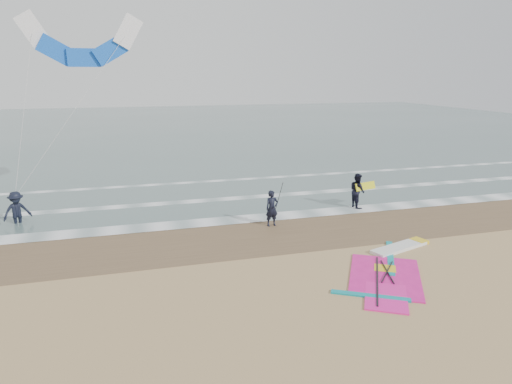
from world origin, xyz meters
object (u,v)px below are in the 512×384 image
object	(u,v)px
person_standing	(272,208)
surf_kite	(82,44)
person_walking	(357,191)
windsurf_rig	(391,268)
person_wading	(16,204)

from	to	relation	value
person_standing	surf_kite	size ratio (longest dim) A/B	0.20
person_walking	windsurf_rig	bearing A→B (deg)	157.72
person_wading	surf_kite	size ratio (longest dim) A/B	0.23
person_standing	person_walking	xyz separation A→B (m)	(5.17, 1.61, 0.08)
windsurf_rig	person_wading	xyz separation A→B (m)	(-14.03, 9.18, 0.92)
person_standing	person_wading	bearing A→B (deg)	156.37
surf_kite	person_standing	bearing A→B (deg)	-36.46
windsurf_rig	person_standing	xyz separation A→B (m)	(-2.69, 5.72, 0.80)
person_standing	person_walking	distance (m)	5.42
person_wading	surf_kite	xyz separation A→B (m)	(3.36, 2.43, 7.25)
windsurf_rig	person_walking	distance (m)	7.79
person_standing	surf_kite	bearing A→B (deg)	136.88
windsurf_rig	person_wading	size ratio (longest dim) A/B	3.03
person_standing	surf_kite	world-z (taller)	surf_kite
person_standing	person_wading	size ratio (longest dim) A/B	0.88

